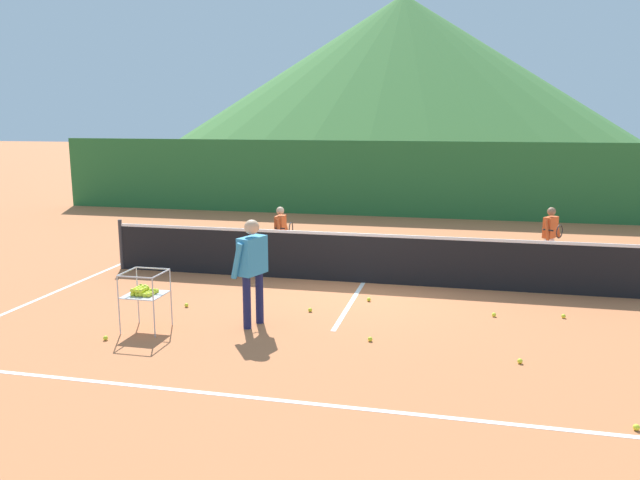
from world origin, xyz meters
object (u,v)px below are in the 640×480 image
tennis_ball_1 (370,339)px  tennis_ball_8 (186,305)px  tennis_net (364,258)px  student_1 (551,231)px  instructor (252,263)px  tennis_ball_2 (106,338)px  tennis_ball_4 (310,310)px  tennis_ball_7 (369,299)px  tennis_ball_9 (520,361)px  tennis_ball_3 (494,315)px  tennis_ball_0 (636,427)px  ball_cart (144,292)px  tennis_ball_5 (564,316)px  student_0 (281,229)px

tennis_ball_1 → tennis_ball_8: 3.41m
tennis_net → student_1: (3.66, 2.19, 0.27)m
instructor → tennis_ball_2: (-1.86, -1.11, -0.96)m
tennis_ball_4 → tennis_ball_7: bearing=43.6°
tennis_ball_4 → tennis_ball_9: size_ratio=1.00×
tennis_ball_3 → tennis_net: bearing=145.7°
student_1 → tennis_ball_0: bearing=-90.0°
ball_cart → tennis_ball_8: ball_cart is taller
student_1 → tennis_ball_5: 3.72m
tennis_net → instructor: size_ratio=6.28×
tennis_ball_7 → tennis_ball_9: (2.35, -2.36, 0.00)m
tennis_ball_8 → tennis_ball_7: bearing=19.1°
tennis_ball_9 → student_1: bearing=80.0°
student_0 → tennis_ball_8: (-0.64, -3.50, -0.72)m
tennis_ball_2 → tennis_ball_5: 7.06m
instructor → tennis_ball_2: instructor is taller
tennis_ball_1 → tennis_ball_3: bearing=41.5°
tennis_ball_4 → tennis_ball_9: same height
instructor → tennis_ball_2: size_ratio=24.33×
student_1 → student_0: bearing=-170.6°
tennis_net → student_0: 2.39m
tennis_net → tennis_ball_0: size_ratio=152.91×
student_0 → tennis_ball_9: 6.75m
tennis_net → student_1: size_ratio=8.09×
student_0 → ball_cart: student_0 is taller
tennis_net → instructor: 3.19m
tennis_net → instructor: bearing=-113.5°
tennis_net → tennis_ball_7: 1.34m
student_0 → tennis_ball_7: (2.31, -2.47, -0.72)m
tennis_ball_0 → tennis_ball_2: bearing=170.2°
tennis_ball_7 → tennis_ball_4: bearing=-136.4°
tennis_net → tennis_ball_1: (0.61, -3.19, -0.47)m
tennis_ball_4 → tennis_ball_8: bearing=-174.3°
tennis_ball_1 → student_1: bearing=60.5°
tennis_ball_8 → tennis_net: bearing=40.1°
tennis_net → tennis_ball_5: (3.47, -1.45, -0.47)m
tennis_ball_0 → tennis_ball_3: 3.77m
tennis_ball_7 → tennis_ball_9: 3.33m
student_0 → student_1: (5.68, 0.94, 0.02)m
student_0 → tennis_ball_8: student_0 is taller
tennis_ball_4 → tennis_ball_8: same height
tennis_ball_5 → tennis_ball_4: bearing=-171.7°
student_1 → tennis_ball_4: 6.02m
tennis_ball_9 → instructor: bearing=170.0°
tennis_net → ball_cart: (-2.78, -3.45, 0.09)m
ball_cart → tennis_ball_7: 3.83m
tennis_ball_1 → tennis_ball_9: size_ratio=1.00×
student_0 → student_1: size_ratio=0.97×
instructor → tennis_ball_4: (0.69, 0.86, -0.96)m
student_1 → tennis_ball_1: size_ratio=18.91×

